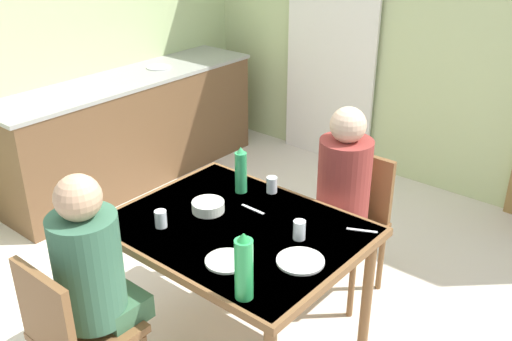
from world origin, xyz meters
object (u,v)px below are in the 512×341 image
(person_far_diner, at_px, (343,182))
(water_bottle_green_near, at_px, (244,267))
(water_bottle_green_far, at_px, (241,171))
(chair_far_diner, at_px, (352,216))
(kitchen_counter, at_px, (132,129))
(person_near_diner, at_px, (91,265))
(chair_near_diner, at_px, (73,332))
(dining_table, at_px, (237,239))
(serving_bowl_center, at_px, (208,206))

(person_far_diner, xyz_separation_m, water_bottle_green_near, (0.22, -1.09, 0.11))
(water_bottle_green_near, xyz_separation_m, water_bottle_green_far, (-0.62, 0.69, -0.02))
(chair_far_diner, height_order, water_bottle_green_near, water_bottle_green_near)
(kitchen_counter, relative_size, person_near_diner, 3.07)
(chair_far_diner, relative_size, person_far_diner, 1.13)
(chair_near_diner, height_order, water_bottle_green_near, water_bottle_green_near)
(kitchen_counter, distance_m, chair_near_diner, 2.57)
(dining_table, height_order, chair_far_diner, chair_far_diner)
(chair_far_diner, distance_m, person_far_diner, 0.31)
(dining_table, xyz_separation_m, serving_bowl_center, (-0.21, 0.02, 0.10))
(dining_table, bearing_deg, water_bottle_green_far, 127.73)
(kitchen_counter, xyz_separation_m, serving_bowl_center, (1.85, -0.96, 0.33))
(water_bottle_green_near, distance_m, water_bottle_green_far, 0.93)
(kitchen_counter, bearing_deg, person_far_diner, -7.28)
(chair_far_diner, distance_m, serving_bowl_center, 0.95)
(dining_table, distance_m, person_far_diner, 0.72)
(person_near_diner, bearing_deg, chair_near_diner, -90.00)
(kitchen_counter, xyz_separation_m, chair_far_diner, (2.24, -0.15, 0.05))
(chair_near_diner, bearing_deg, serving_bowl_center, 88.57)
(dining_table, xyz_separation_m, chair_far_diner, (0.18, 0.83, -0.17))
(dining_table, relative_size, serving_bowl_center, 7.19)
(water_bottle_green_far, relative_size, serving_bowl_center, 1.58)
(dining_table, height_order, water_bottle_green_far, water_bottle_green_far)
(chair_far_diner, distance_m, person_near_diner, 1.60)
(chair_near_diner, xyz_separation_m, person_far_diner, (0.41, 1.52, 0.28))
(chair_far_diner, bearing_deg, dining_table, 77.80)
(dining_table, relative_size, person_near_diner, 1.59)
(water_bottle_green_near, bearing_deg, serving_bowl_center, 145.57)
(chair_near_diner, relative_size, water_bottle_green_near, 2.84)
(dining_table, distance_m, serving_bowl_center, 0.24)
(person_far_diner, relative_size, water_bottle_green_near, 2.51)
(kitchen_counter, distance_m, water_bottle_green_far, 2.00)
(person_near_diner, height_order, water_bottle_green_near, person_near_diner)
(dining_table, xyz_separation_m, water_bottle_green_far, (-0.23, 0.29, 0.20))
(dining_table, relative_size, chair_near_diner, 1.40)
(chair_far_diner, bearing_deg, kitchen_counter, -3.83)
(person_far_diner, height_order, water_bottle_green_near, person_far_diner)
(person_near_diner, bearing_deg, person_far_diner, 73.44)
(person_far_diner, relative_size, water_bottle_green_far, 2.87)
(chair_near_diner, bearing_deg, water_bottle_green_far, 89.62)
(kitchen_counter, relative_size, chair_far_diner, 2.72)
(kitchen_counter, distance_m, water_bottle_green_near, 2.85)
(kitchen_counter, relative_size, chair_near_diner, 2.72)
(chair_far_diner, distance_m, water_bottle_green_near, 1.31)
(kitchen_counter, bearing_deg, dining_table, -25.46)
(dining_table, height_order, water_bottle_green_near, water_bottle_green_near)
(water_bottle_green_near, bearing_deg, person_far_diner, 101.19)
(person_far_diner, bearing_deg, serving_bowl_center, 60.00)
(water_bottle_green_far, height_order, serving_bowl_center, water_bottle_green_far)
(kitchen_counter, bearing_deg, chair_near_diner, -44.76)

